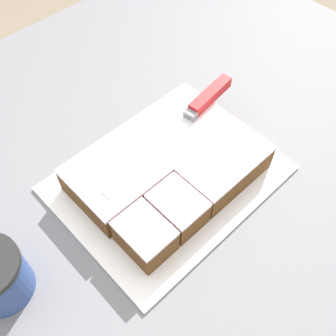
% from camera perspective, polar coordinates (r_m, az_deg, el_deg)
% --- Properties ---
extents(ground_plane, '(8.00, 8.00, 0.00)m').
position_cam_1_polar(ground_plane, '(1.57, -1.22, -20.05)').
color(ground_plane, '#7F705B').
extents(countertop, '(1.40, 1.10, 0.91)m').
position_cam_1_polar(countertop, '(1.14, -1.62, -13.83)').
color(countertop, slate).
rests_on(countertop, ground_plane).
extents(cake_board, '(0.39, 0.30, 0.01)m').
position_cam_1_polar(cake_board, '(0.72, -0.00, -1.48)').
color(cake_board, white).
rests_on(cake_board, countertop).
extents(cake, '(0.31, 0.23, 0.06)m').
position_cam_1_polar(cake, '(0.70, 0.04, 0.16)').
color(cake, brown).
rests_on(cake, cake_board).
extents(knife, '(0.34, 0.06, 0.02)m').
position_cam_1_polar(knife, '(0.74, 4.41, 8.83)').
color(knife, silver).
rests_on(knife, cake).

